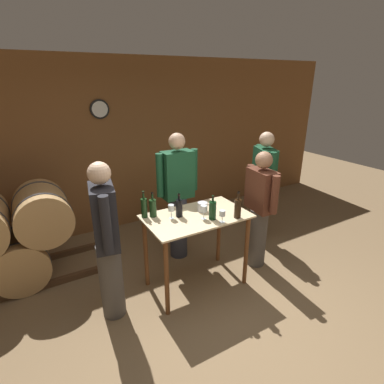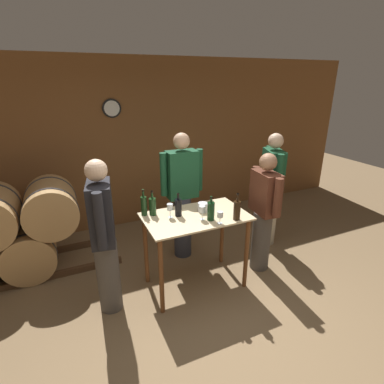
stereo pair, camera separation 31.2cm
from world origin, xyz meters
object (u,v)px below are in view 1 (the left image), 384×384
at_px(wine_glass_near_left, 171,208).
at_px(wine_glass_near_center, 204,209).
at_px(person_visitor_with_scarf, 263,185).
at_px(person_visitor_near_door, 260,208).
at_px(wine_bottle_center, 179,208).
at_px(person_visitor_bearded, 178,195).
at_px(person_host, 107,240).
at_px(wine_bottle_right, 213,210).
at_px(wine_bottle_far_right, 238,208).
at_px(wine_glass_near_right, 222,214).
at_px(ice_bucket, 203,207).
at_px(wine_bottle_left, 153,208).
at_px(wine_bottle_far_left, 144,207).

height_order(wine_glass_near_left, wine_glass_near_center, wine_glass_near_left).
relative_size(person_visitor_with_scarf, person_visitor_near_door, 1.08).
height_order(wine_bottle_center, wine_glass_near_center, wine_bottle_center).
bearing_deg(person_visitor_bearded, wine_bottle_center, -116.17).
bearing_deg(person_visitor_bearded, person_host, -149.52).
xyz_separation_m(wine_bottle_right, person_visitor_with_scarf, (1.31, 0.63, -0.15)).
bearing_deg(wine_glass_near_center, wine_bottle_far_right, -24.39).
xyz_separation_m(wine_glass_near_left, wine_glass_near_right, (0.43, -0.36, -0.02)).
bearing_deg(wine_bottle_center, person_host, -175.66).
distance_m(wine_bottle_far_right, ice_bucket, 0.42).
bearing_deg(wine_bottle_right, wine_glass_near_center, 147.22).
xyz_separation_m(ice_bucket, person_visitor_with_scarf, (1.30, 0.40, -0.09)).
height_order(wine_bottle_left, wine_bottle_far_right, wine_bottle_far_right).
xyz_separation_m(wine_bottle_far_left, person_visitor_bearded, (0.64, 0.43, -0.12)).
bearing_deg(person_visitor_bearded, person_visitor_near_door, -41.39).
xyz_separation_m(person_visitor_with_scarf, person_visitor_near_door, (-0.50, -0.49, -0.07)).
bearing_deg(wine_glass_near_left, wine_bottle_left, 136.58).
bearing_deg(wine_bottle_right, wine_bottle_far_right, -21.59).
bearing_deg(wine_glass_near_left, wine_bottle_far_left, 144.11).
relative_size(wine_bottle_left, person_host, 0.17).
relative_size(wine_glass_near_left, ice_bucket, 1.40).
relative_size(wine_bottle_far_left, person_visitor_near_door, 0.20).
relative_size(person_visitor_with_scarf, person_visitor_bearded, 0.96).
distance_m(wine_glass_near_center, person_visitor_with_scarf, 1.52).
distance_m(person_host, person_visitor_with_scarf, 2.47).
bearing_deg(ice_bucket, person_visitor_bearded, 90.36).
height_order(wine_bottle_far_left, wine_bottle_far_right, wine_bottle_far_left).
distance_m(wine_bottle_center, ice_bucket, 0.30).
height_order(wine_bottle_left, person_visitor_with_scarf, person_visitor_with_scarf).
height_order(wine_bottle_far_right, ice_bucket, wine_bottle_far_right).
distance_m(wine_bottle_right, wine_glass_near_left, 0.45).
bearing_deg(wine_glass_near_center, ice_bucket, 61.59).
bearing_deg(wine_bottle_right, person_visitor_bearded, 89.01).
height_order(wine_bottle_far_right, wine_glass_near_center, wine_bottle_far_right).
bearing_deg(person_visitor_bearded, wine_bottle_left, -140.18).
relative_size(wine_bottle_far_left, person_visitor_with_scarf, 0.18).
distance_m(wine_glass_near_center, person_host, 1.05).
height_order(wine_bottle_far_left, person_visitor_bearded, person_visitor_bearded).
xyz_separation_m(wine_bottle_left, wine_glass_near_right, (0.58, -0.50, -0.01)).
bearing_deg(ice_bucket, wine_bottle_far_right, -54.02).
distance_m(wine_bottle_far_left, wine_bottle_left, 0.10).
bearing_deg(person_visitor_with_scarf, person_visitor_near_door, -135.12).
xyz_separation_m(wine_bottle_left, wine_bottle_far_right, (0.80, -0.49, 0.01)).
xyz_separation_m(wine_glass_near_left, wine_glass_near_center, (0.30, -0.19, -0.00)).
xyz_separation_m(wine_bottle_far_left, wine_glass_near_left, (0.24, -0.18, -0.00)).
height_order(wine_bottle_right, ice_bucket, wine_bottle_right).
height_order(wine_bottle_far_left, wine_bottle_right, wine_bottle_far_left).
bearing_deg(wine_bottle_right, wine_glass_near_right, -66.32).
relative_size(wine_bottle_far_right, person_visitor_bearded, 0.18).
xyz_separation_m(wine_glass_near_right, ice_bucket, (-0.03, 0.35, -0.05)).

